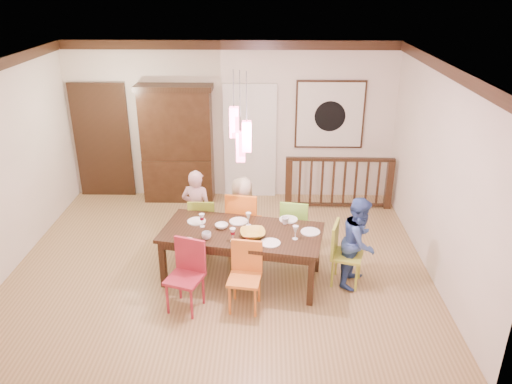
{
  "coord_description": "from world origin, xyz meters",
  "views": [
    {
      "loc": [
        0.65,
        -6.39,
        3.94
      ],
      "look_at": [
        0.51,
        -0.01,
        1.14
      ],
      "focal_mm": 35.0,
      "sensor_mm": 36.0,
      "label": 1
    }
  ],
  "objects_px": {
    "china_hutch": "(177,144)",
    "person_far_mid": "(242,214)",
    "person_far_left": "(197,210)",
    "balustrade": "(339,182)",
    "dining_table": "(242,236)",
    "person_end_right": "(359,242)",
    "chair_far_left": "(203,220)",
    "chair_end_right": "(348,251)"
  },
  "relations": [
    {
      "from": "person_far_mid",
      "to": "chair_far_left",
      "type": "bearing_deg",
      "value": 29.41
    },
    {
      "from": "china_hutch",
      "to": "person_far_mid",
      "type": "relative_size",
      "value": 1.83
    },
    {
      "from": "chair_end_right",
      "to": "dining_table",
      "type": "bearing_deg",
      "value": 103.85
    },
    {
      "from": "chair_end_right",
      "to": "person_far_left",
      "type": "xyz_separation_m",
      "value": [
        -2.16,
        0.92,
        0.14
      ]
    },
    {
      "from": "china_hutch",
      "to": "person_far_left",
      "type": "xyz_separation_m",
      "value": [
        0.59,
        -1.88,
        -0.44
      ]
    },
    {
      "from": "china_hutch",
      "to": "person_end_right",
      "type": "relative_size",
      "value": 1.7
    },
    {
      "from": "chair_far_left",
      "to": "person_far_left",
      "type": "bearing_deg",
      "value": -15.62
    },
    {
      "from": "dining_table",
      "to": "chair_far_left",
      "type": "xyz_separation_m",
      "value": [
        -0.63,
        0.82,
        -0.17
      ]
    },
    {
      "from": "china_hutch",
      "to": "person_far_mid",
      "type": "bearing_deg",
      "value": -56.07
    },
    {
      "from": "chair_far_left",
      "to": "person_far_left",
      "type": "relative_size",
      "value": 0.68
    },
    {
      "from": "balustrade",
      "to": "china_hutch",
      "type": "bearing_deg",
      "value": 174.1
    },
    {
      "from": "china_hutch",
      "to": "chair_far_left",
      "type": "bearing_deg",
      "value": -70.38
    },
    {
      "from": "dining_table",
      "to": "person_far_mid",
      "type": "distance_m",
      "value": 0.84
    },
    {
      "from": "person_far_left",
      "to": "person_far_mid",
      "type": "relative_size",
      "value": 1.09
    },
    {
      "from": "chair_far_left",
      "to": "balustrade",
      "type": "height_order",
      "value": "balustrade"
    },
    {
      "from": "chair_far_left",
      "to": "person_end_right",
      "type": "bearing_deg",
      "value": 158.73
    },
    {
      "from": "dining_table",
      "to": "chair_far_left",
      "type": "distance_m",
      "value": 1.05
    },
    {
      "from": "person_far_mid",
      "to": "china_hutch",
      "type": "bearing_deg",
      "value": -27.71
    },
    {
      "from": "chair_end_right",
      "to": "china_hutch",
      "type": "xyz_separation_m",
      "value": [
        -2.74,
        2.8,
        0.58
      ]
    },
    {
      "from": "person_far_mid",
      "to": "person_end_right",
      "type": "height_order",
      "value": "person_end_right"
    },
    {
      "from": "chair_end_right",
      "to": "person_far_left",
      "type": "height_order",
      "value": "person_far_left"
    },
    {
      "from": "person_far_mid",
      "to": "person_end_right",
      "type": "relative_size",
      "value": 0.93
    },
    {
      "from": "chair_far_left",
      "to": "person_far_mid",
      "type": "bearing_deg",
      "value": -178.6
    },
    {
      "from": "balustrade",
      "to": "dining_table",
      "type": "bearing_deg",
      "value": -123.73
    },
    {
      "from": "chair_end_right",
      "to": "balustrade",
      "type": "xyz_separation_m",
      "value": [
        0.2,
        2.46,
        -0.01
      ]
    },
    {
      "from": "chair_far_left",
      "to": "person_far_left",
      "type": "xyz_separation_m",
      "value": [
        -0.09,
        0.03,
        0.15
      ]
    },
    {
      "from": "dining_table",
      "to": "balustrade",
      "type": "distance_m",
      "value": 2.89
    },
    {
      "from": "person_far_mid",
      "to": "person_far_left",
      "type": "bearing_deg",
      "value": 27.09
    },
    {
      "from": "chair_end_right",
      "to": "person_far_mid",
      "type": "height_order",
      "value": "person_far_mid"
    },
    {
      "from": "person_far_left",
      "to": "person_end_right",
      "type": "relative_size",
      "value": 1.02
    },
    {
      "from": "person_far_left",
      "to": "person_far_mid",
      "type": "bearing_deg",
      "value": -167.96
    },
    {
      "from": "dining_table",
      "to": "person_far_left",
      "type": "xyz_separation_m",
      "value": [
        -0.72,
        0.85,
        -0.02
      ]
    },
    {
      "from": "chair_far_left",
      "to": "person_end_right",
      "type": "distance_m",
      "value": 2.39
    },
    {
      "from": "chair_end_right",
      "to": "china_hutch",
      "type": "distance_m",
      "value": 3.97
    },
    {
      "from": "dining_table",
      "to": "balustrade",
      "type": "bearing_deg",
      "value": 66.13
    },
    {
      "from": "chair_far_left",
      "to": "china_hutch",
      "type": "distance_m",
      "value": 2.11
    },
    {
      "from": "dining_table",
      "to": "china_hutch",
      "type": "xyz_separation_m",
      "value": [
        -1.31,
        2.73,
        0.42
      ]
    },
    {
      "from": "dining_table",
      "to": "person_end_right",
      "type": "distance_m",
      "value": 1.59
    },
    {
      "from": "chair_end_right",
      "to": "china_hutch",
      "type": "height_order",
      "value": "china_hutch"
    },
    {
      "from": "chair_end_right",
      "to": "chair_far_left",
      "type": "bearing_deg",
      "value": 83.44
    },
    {
      "from": "person_far_mid",
      "to": "dining_table",
      "type": "bearing_deg",
      "value": 120.71
    },
    {
      "from": "china_hutch",
      "to": "person_far_mid",
      "type": "xyz_separation_m",
      "value": [
        1.28,
        -1.9,
        -0.5
      ]
    }
  ]
}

